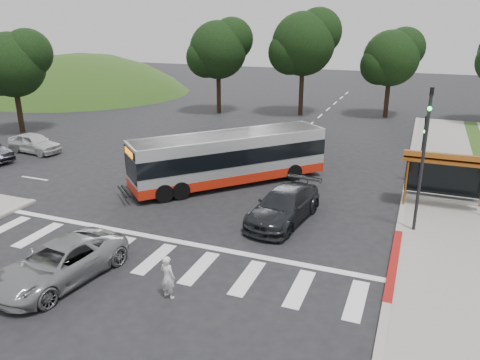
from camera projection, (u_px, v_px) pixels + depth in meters
The scene contains 18 objects.
ground at pixel (208, 213), 23.21m from camera, with size 140.00×140.00×0.00m, color black.
sidewalk_east at pixel (444, 188), 26.42m from camera, with size 4.00×40.00×0.12m, color gray.
curb_east at pixel (407, 184), 27.11m from camera, with size 0.30×40.00×0.15m, color #9E9991.
curb_east_red at pixel (394, 263), 18.32m from camera, with size 0.32×6.00×0.15m, color maroon.
hillside_nw at pixel (83, 92), 60.64m from camera, with size 44.00×44.00×10.00m, color #264516.
crosswalk_ladder at pixel (155, 259), 18.81m from camera, with size 18.00×2.60×0.01m, color silver.
bus_shelter at pixel (447, 163), 23.20m from camera, with size 4.20×1.60×2.86m.
traffic_signal_ne_tall at pixel (424, 149), 19.93m from camera, with size 0.18×0.37×6.50m.
traffic_signal_ne_short at pixel (423, 142), 26.55m from camera, with size 0.18×0.37×4.00m.
tree_north_a at pixel (304, 43), 44.52m from camera, with size 6.60×6.15×10.17m.
tree_north_b at pixel (392, 57), 43.92m from camera, with size 5.72×5.33×8.43m.
tree_north_c at pixel (219, 49), 45.73m from camera, with size 6.16×5.74×9.30m.
tree_west_a at pixel (13, 64), 37.77m from camera, with size 5.72×5.33×8.43m.
transit_bus at pixel (230, 159), 26.90m from camera, with size 2.48×11.43×2.95m, color #ACAFB1, non-canonical shape.
pedestrian at pixel (168, 277), 15.98m from camera, with size 0.58×0.38×1.58m, color white.
dark_sedan at pixel (284, 206), 22.09m from camera, with size 2.16×5.32×1.55m, color black.
silver_suv_south at pixel (60, 263), 17.07m from camera, with size 2.40×5.20×1.44m, color #929597.
west_car_white at pixel (34, 143), 33.43m from camera, with size 1.67×4.14×1.41m, color silver.
Camera 1 is at (9.32, -19.31, 9.18)m, focal length 35.00 mm.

